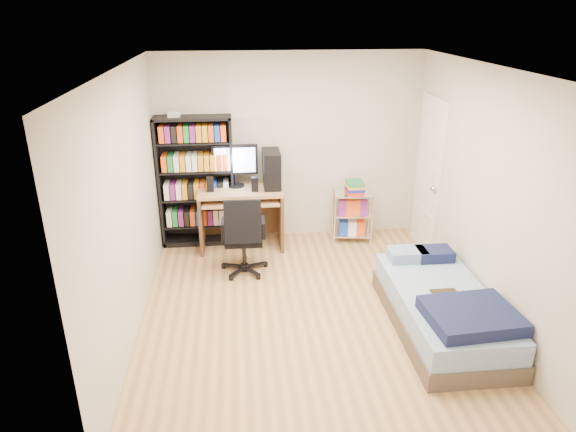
{
  "coord_description": "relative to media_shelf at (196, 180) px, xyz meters",
  "views": [
    {
      "loc": [
        -0.7,
        -4.66,
        3.01
      ],
      "look_at": [
        -0.18,
        0.4,
        0.92
      ],
      "focal_mm": 32.0,
      "sensor_mm": 36.0,
      "label": 1
    }
  ],
  "objects": [
    {
      "name": "bed",
      "position": [
        2.52,
        -2.32,
        -0.66
      ],
      "size": [
        0.92,
        1.84,
        0.52
      ],
      "color": "brown",
      "rests_on": "room"
    },
    {
      "name": "wire_cart",
      "position": [
        2.08,
        -0.12,
        -0.34
      ],
      "size": [
        0.56,
        0.44,
        0.84
      ],
      "rotation": [
        0.0,
        0.0,
        -0.13
      ],
      "color": "white",
      "rests_on": "room"
    },
    {
      "name": "door",
      "position": [
        2.97,
        -0.49,
        0.11
      ],
      "size": [
        0.12,
        0.8,
        2.0
      ],
      "color": "silver",
      "rests_on": "room"
    },
    {
      "name": "computer_desk",
      "position": [
        0.68,
        -0.13,
        -0.15
      ],
      "size": [
        1.09,
        0.63,
        1.37
      ],
      "color": "tan",
      "rests_on": "room"
    },
    {
      "name": "room",
      "position": [
        1.24,
        -1.84,
        0.36
      ],
      "size": [
        3.58,
        4.08,
        2.58
      ],
      "color": "tan",
      "rests_on": "ground"
    },
    {
      "name": "media_shelf",
      "position": [
        0.0,
        0.0,
        0.0
      ],
      "size": [
        0.97,
        0.32,
        1.8
      ],
      "color": "black",
      "rests_on": "room"
    },
    {
      "name": "office_chair",
      "position": [
        0.58,
        -0.94,
        -0.57
      ],
      "size": [
        0.6,
        0.6,
        0.99
      ],
      "rotation": [
        0.0,
        0.0,
        -0.02
      ],
      "color": "black",
      "rests_on": "room"
    }
  ]
}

